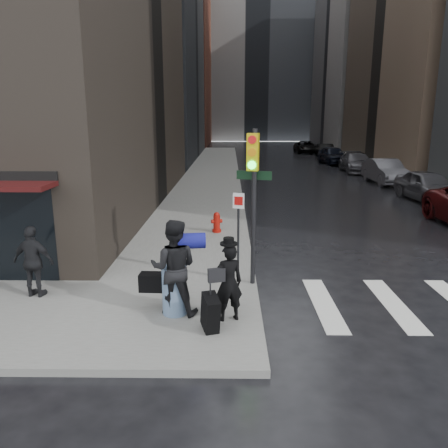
{
  "coord_description": "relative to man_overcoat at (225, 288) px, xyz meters",
  "views": [
    {
      "loc": [
        1.32,
        -8.37,
        4.18
      ],
      "look_at": [
        1.16,
        3.41,
        1.3
      ],
      "focal_mm": 35.0,
      "sensor_mm": 36.0,
      "label": 1
    }
  ],
  "objects": [
    {
      "name": "bldg_distant",
      "position": [
        4.77,
        78.24,
        15.11
      ],
      "size": [
        40.0,
        12.0,
        32.0
      ],
      "primitive_type": "cube",
      "color": "slate",
      "rests_on": "ground"
    },
    {
      "name": "parked_car_4",
      "position": [
        9.58,
        32.54,
        -0.09
      ],
      "size": [
        2.28,
        4.86,
        1.61
      ],
      "primitive_type": "imported",
      "rotation": [
        0.0,
        0.0,
        0.08
      ],
      "color": "black",
      "rests_on": "ground"
    },
    {
      "name": "traffic_light",
      "position": [
        0.62,
        2.07,
        1.7
      ],
      "size": [
        0.92,
        0.54,
        3.78
      ],
      "rotation": [
        0.0,
        0.0,
        -0.25
      ],
      "color": "black",
      "rests_on": "ground"
    },
    {
      "name": "man_jeans",
      "position": [
        -1.07,
        0.4,
        0.28
      ],
      "size": [
        1.44,
        0.81,
        2.03
      ],
      "rotation": [
        0.0,
        0.0,
        3.1
      ],
      "color": "black",
      "rests_on": "ground"
    },
    {
      "name": "parked_car_1",
      "position": [
        10.18,
        14.07,
        -0.11
      ],
      "size": [
        2.18,
        4.71,
        1.56
      ],
      "primitive_type": "imported",
      "rotation": [
        0.0,
        0.0,
        0.08
      ],
      "color": "#4B4B50",
      "rests_on": "ground"
    },
    {
      "name": "ground",
      "position": [
        -1.23,
        0.24,
        -0.89
      ],
      "size": [
        140.0,
        140.0,
        0.0
      ],
      "primitive_type": "plane",
      "color": "black",
      "rests_on": "ground"
    },
    {
      "name": "man_overcoat",
      "position": [
        0.0,
        0.0,
        0.0
      ],
      "size": [
        0.9,
        1.11,
        1.77
      ],
      "rotation": [
        0.0,
        0.0,
        3.45
      ],
      "color": "black",
      "rests_on": "ground"
    },
    {
      "name": "bldg_right_far",
      "position": [
        24.77,
        58.24,
        11.61
      ],
      "size": [
        22.0,
        20.0,
        25.0
      ],
      "primitive_type": "cube",
      "color": "slate",
      "rests_on": "ground"
    },
    {
      "name": "parked_car_2",
      "position": [
        10.16,
        20.23,
        -0.1
      ],
      "size": [
        1.79,
        4.82,
        1.57
      ],
      "primitive_type": "imported",
      "rotation": [
        0.0,
        0.0,
        0.03
      ],
      "color": "#4F4E53",
      "rests_on": "ground"
    },
    {
      "name": "fire_hydrant",
      "position": [
        -0.38,
        7.13,
        -0.41
      ],
      "size": [
        0.42,
        0.32,
        0.73
      ],
      "rotation": [
        0.0,
        0.0,
        0.31
      ],
      "color": "#9B1109",
      "rests_on": "ground"
    },
    {
      "name": "sidewalk_right",
      "position": [
        12.27,
        27.24,
        -0.81
      ],
      "size": [
        3.0,
        50.0,
        0.15
      ],
      "primitive_type": "cube",
      "color": "slate",
      "rests_on": "ground"
    },
    {
      "name": "man_greycoat",
      "position": [
        -4.38,
        1.27,
        0.1
      ],
      "size": [
        1.03,
        0.56,
        1.67
      ],
      "rotation": [
        0.0,
        0.0,
        2.97
      ],
      "color": "black",
      "rests_on": "ground"
    },
    {
      "name": "parked_car_6",
      "position": [
        9.19,
        44.86,
        -0.17
      ],
      "size": [
        2.4,
        5.17,
        1.44
      ],
      "primitive_type": "imported",
      "rotation": [
        0.0,
        0.0,
        0.0
      ],
      "color": "black",
      "rests_on": "ground"
    },
    {
      "name": "sidewalk_left",
      "position": [
        -1.23,
        27.24,
        -0.81
      ],
      "size": [
        4.0,
        50.0,
        0.15
      ],
      "primitive_type": "cube",
      "color": "slate",
      "rests_on": "ground"
    },
    {
      "name": "parked_car_3",
      "position": [
        10.04,
        26.38,
        -0.14
      ],
      "size": [
        2.36,
        5.25,
        1.5
      ],
      "primitive_type": "imported",
      "rotation": [
        0.0,
        0.0,
        -0.05
      ],
      "color": "#3E3E43",
      "rests_on": "ground"
    },
    {
      "name": "bldg_left_far",
      "position": [
        -14.23,
        62.24,
        12.11
      ],
      "size": [
        22.0,
        20.0,
        26.0
      ],
      "primitive_type": "cube",
      "color": "brown",
      "rests_on": "ground"
    },
    {
      "name": "parked_car_5",
      "position": [
        10.22,
        38.7,
        -0.17
      ],
      "size": [
        1.77,
        4.47,
        1.45
      ],
      "primitive_type": "imported",
      "rotation": [
        0.0,
        0.0,
        -0.05
      ],
      "color": "black",
      "rests_on": "ground"
    }
  ]
}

